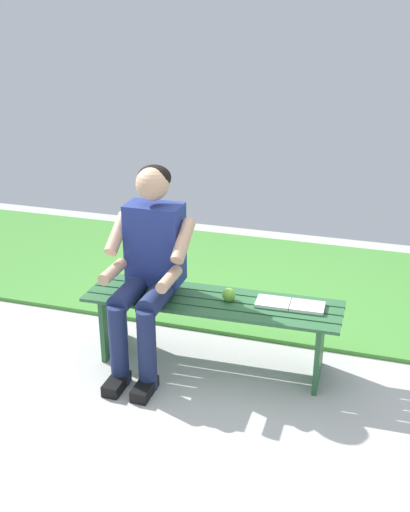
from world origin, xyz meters
TOP-DOWN VIEW (x-y plane):
  - grass_strip at (0.00, -1.29)m, footprint 9.00×1.87m
  - bench_near at (0.00, 0.00)m, footprint 1.59×0.46m
  - person_seated at (0.37, 0.10)m, footprint 0.50×0.69m
  - apple at (-0.10, -0.02)m, footprint 0.08×0.08m
  - book_open at (-0.47, -0.05)m, footprint 0.42×0.17m

SIDE VIEW (x-z plane):
  - grass_strip at x=0.00m, z-range 0.00..0.03m
  - bench_near at x=0.00m, z-range 0.11..0.56m
  - book_open at x=-0.47m, z-range 0.45..0.47m
  - apple at x=-0.10m, z-range 0.45..0.53m
  - person_seated at x=0.37m, z-range 0.06..1.32m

